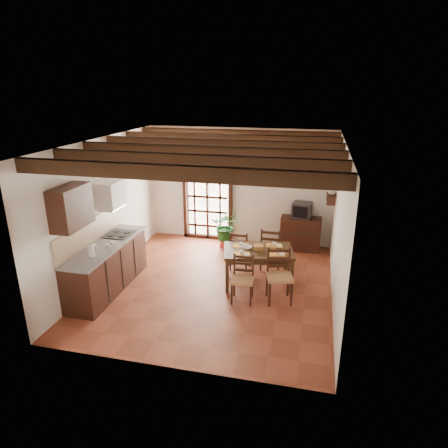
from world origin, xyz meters
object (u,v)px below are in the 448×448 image
(dining_table, at_px, (258,254))
(sideboard, at_px, (300,234))
(pendant_lamp, at_px, (261,180))
(chair_near_right, at_px, (279,285))
(kitchen_counter, at_px, (107,266))
(potted_plant, at_px, (226,225))
(crt_tv, at_px, (302,210))
(chair_far_left, at_px, (240,257))
(chair_far_right, at_px, (271,256))
(chair_near_left, at_px, (242,287))

(dining_table, distance_m, sideboard, 2.09)
(sideboard, xyz_separation_m, pendant_lamp, (-0.72, -1.85, 1.68))
(dining_table, xyz_separation_m, chair_near_right, (0.47, -0.59, -0.32))
(kitchen_counter, distance_m, dining_table, 2.91)
(pendant_lamp, bearing_deg, potted_plant, 123.19)
(chair_near_right, distance_m, crt_tv, 2.63)
(kitchen_counter, distance_m, potted_plant, 3.09)
(kitchen_counter, height_order, chair_far_left, kitchen_counter)
(chair_far_right, height_order, crt_tv, crt_tv)
(chair_near_left, xyz_separation_m, pendant_lamp, (0.17, 0.84, 1.81))
(chair_near_right, xyz_separation_m, pendant_lamp, (-0.47, 0.69, 1.77))
(chair_near_left, xyz_separation_m, sideboard, (0.89, 2.68, 0.13))
(chair_near_right, xyz_separation_m, chair_far_left, (-0.95, 1.17, -0.04))
(chair_near_right, relative_size, pendant_lamp, 1.16)
(chair_near_right, bearing_deg, kitchen_counter, 170.64)
(kitchen_counter, xyz_separation_m, chair_far_left, (2.29, 1.46, -0.20))
(crt_tv, bearing_deg, chair_far_left, -122.28)
(chair_far_right, relative_size, sideboard, 1.00)
(dining_table, height_order, pendant_lamp, pendant_lamp)
(kitchen_counter, bearing_deg, potted_plant, 55.77)
(chair_near_left, distance_m, sideboard, 2.83)
(kitchen_counter, relative_size, pendant_lamp, 2.66)
(chair_near_left, height_order, pendant_lamp, pendant_lamp)
(dining_table, xyz_separation_m, chair_far_left, (-0.48, 0.59, -0.36))
(chair_far_left, xyz_separation_m, pendant_lamp, (0.48, -0.49, 1.81))
(crt_tv, bearing_deg, dining_table, -101.11)
(chair_near_left, relative_size, chair_far_right, 0.92)
(chair_near_left, distance_m, pendant_lamp, 2.00)
(chair_far_left, xyz_separation_m, crt_tv, (1.20, 1.35, 0.71))
(chair_near_left, distance_m, chair_far_left, 1.36)
(chair_far_right, bearing_deg, pendant_lamp, 75.80)
(chair_near_left, height_order, sideboard, chair_near_left)
(chair_near_left, height_order, potted_plant, potted_plant)
(chair_far_left, bearing_deg, crt_tv, -131.71)
(chair_near_right, relative_size, potted_plant, 0.52)
(chair_near_left, bearing_deg, chair_near_right, 9.27)
(pendant_lamp, bearing_deg, chair_near_left, -101.44)
(chair_far_left, height_order, pendant_lamp, pendant_lamp)
(pendant_lamp, bearing_deg, chair_far_left, 134.52)
(chair_far_left, relative_size, crt_tv, 1.81)
(chair_near_right, height_order, crt_tv, crt_tv)
(dining_table, xyz_separation_m, chair_far_right, (0.17, 0.73, -0.34))
(kitchen_counter, height_order, chair_near_right, kitchen_counter)
(chair_near_left, relative_size, chair_far_left, 1.00)
(chair_far_right, bearing_deg, sideboard, -113.88)
(kitchen_counter, xyz_separation_m, potted_plant, (1.74, 2.55, 0.10))
(chair_far_left, relative_size, chair_far_right, 0.92)
(chair_far_right, distance_m, potted_plant, 1.55)
(chair_near_left, relative_size, chair_near_right, 0.88)
(chair_near_left, xyz_separation_m, chair_near_right, (0.64, 0.15, 0.04))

